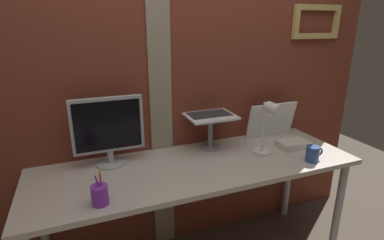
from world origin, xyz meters
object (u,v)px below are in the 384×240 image
laptop (206,106)px  pen_cup (100,195)px  monitor (108,128)px  desk_lamp (269,123)px  coffee_mug (313,154)px  whiteboard_panel (271,120)px

laptop → pen_cup: size_ratio=1.76×
pen_cup → monitor: bearing=76.4°
monitor → desk_lamp: bearing=-15.0°
coffee_mug → whiteboard_panel: bearing=89.1°
laptop → pen_cup: (-0.76, -0.48, -0.23)m
whiteboard_panel → laptop: bearing=175.4°
laptop → whiteboard_panel: size_ratio=0.82×
laptop → desk_lamp: (0.28, -0.32, -0.05)m
desk_lamp → coffee_mug: bearing=-36.6°
pen_cup → laptop: bearing=32.6°
laptop → whiteboard_panel: laptop is taller
monitor → pen_cup: 0.46m
coffee_mug → desk_lamp: bearing=143.4°
monitor → desk_lamp: 0.97m
whiteboard_panel → pen_cup: bearing=-160.7°
whiteboard_panel → coffee_mug: 0.45m
monitor → desk_lamp: (0.94, -0.25, -0.01)m
whiteboard_panel → pen_cup: size_ratio=2.14×
laptop → coffee_mug: (0.50, -0.48, -0.23)m
coffee_mug → pen_cup: bearing=180.0°
monitor → laptop: laptop is taller
whiteboard_panel → coffee_mug: size_ratio=3.24×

